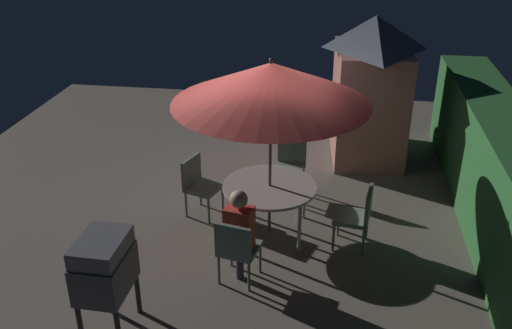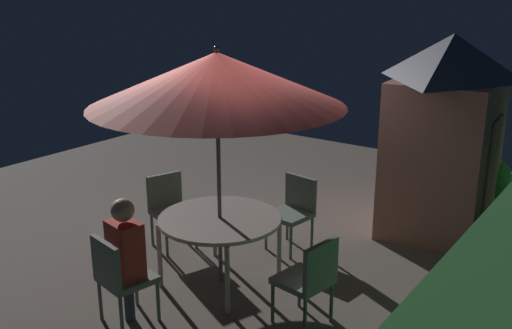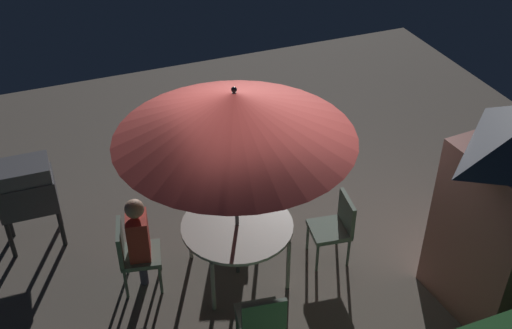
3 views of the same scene
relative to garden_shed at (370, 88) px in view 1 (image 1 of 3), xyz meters
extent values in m
plane|color=#6B6056|center=(2.33, -1.74, -1.31)|extent=(11.00, 11.00, 0.00)
cube|color=#28602D|center=(2.33, 1.76, -0.50)|extent=(7.10, 0.84, 1.62)
cube|color=#B26B60|center=(0.00, 0.00, -0.30)|extent=(1.76, 1.33, 2.02)
pyramid|color=#4C515B|center=(0.00, 0.00, 0.98)|extent=(1.86, 1.41, 0.55)
cube|color=brown|center=(-0.05, 0.61, -0.52)|extent=(0.70, 0.09, 1.57)
cylinder|color=#B2ADA3|center=(2.87, -1.42, -0.56)|extent=(1.32, 1.32, 0.04)
cylinder|color=gray|center=(2.40, -1.88, -0.94)|extent=(0.05, 0.05, 0.72)
cylinder|color=gray|center=(3.33, -1.88, -0.94)|extent=(0.05, 0.05, 0.72)
cylinder|color=gray|center=(2.40, -0.96, -0.94)|extent=(0.05, 0.05, 0.72)
cylinder|color=gray|center=(3.33, -0.96, -0.94)|extent=(0.05, 0.05, 0.72)
cylinder|color=#4C4C51|center=(2.87, -1.42, -0.05)|extent=(0.04, 0.04, 2.50)
cone|color=#B73833|center=(2.87, -1.42, 0.93)|extent=(2.60, 2.60, 0.54)
sphere|color=#4C4C51|center=(2.87, -1.42, 1.23)|extent=(0.06, 0.06, 0.06)
cube|color=#47474C|center=(5.10, -2.91, -0.53)|extent=(0.71, 0.52, 0.45)
cube|color=slate|center=(5.10, -2.91, -0.21)|extent=(0.68, 0.49, 0.20)
cylinder|color=#262628|center=(4.79, -3.12, -1.03)|extent=(0.06, 0.06, 0.55)
cylinder|color=#262628|center=(5.41, -3.12, -1.03)|extent=(0.06, 0.06, 0.55)
cylinder|color=#262628|center=(4.79, -2.70, -1.03)|extent=(0.06, 0.06, 0.55)
cube|color=slate|center=(3.98, -1.65, -0.86)|extent=(0.54, 0.54, 0.06)
cube|color=slate|center=(4.19, -1.70, -0.63)|extent=(0.14, 0.46, 0.45)
cylinder|color=#516155|center=(4.14, -1.89, -1.08)|extent=(0.04, 0.04, 0.45)
cylinder|color=#516155|center=(4.22, -1.50, -1.08)|extent=(0.04, 0.04, 0.45)
cylinder|color=#516155|center=(3.75, -1.81, -1.08)|extent=(0.04, 0.04, 0.45)
cylinder|color=#516155|center=(3.83, -1.42, -1.08)|extent=(0.04, 0.04, 0.45)
cube|color=slate|center=(3.04, -0.28, -0.86)|extent=(0.52, 0.52, 0.06)
cube|color=slate|center=(3.07, -0.07, -0.63)|extent=(0.46, 0.12, 0.45)
cylinder|color=#516155|center=(3.27, -0.11, -1.08)|extent=(0.04, 0.04, 0.45)
cylinder|color=#516155|center=(2.87, -0.05, -1.08)|extent=(0.04, 0.04, 0.45)
cylinder|color=#516155|center=(3.21, -0.50, -1.08)|extent=(0.04, 0.04, 0.45)
cylinder|color=#516155|center=(2.81, -0.44, -1.08)|extent=(0.04, 0.04, 0.45)
cube|color=slate|center=(1.73, -1.26, -0.86)|extent=(0.52, 0.52, 0.06)
cube|color=slate|center=(1.52, -1.23, -0.63)|extent=(0.11, 0.46, 0.45)
cylinder|color=#516155|center=(1.56, -1.03, -1.08)|extent=(0.04, 0.04, 0.45)
cylinder|color=#516155|center=(1.50, -1.43, -1.08)|extent=(0.04, 0.04, 0.45)
cylinder|color=#516155|center=(1.96, -1.09, -1.08)|extent=(0.04, 0.04, 0.45)
cylinder|color=#516155|center=(1.90, -1.49, -1.08)|extent=(0.04, 0.04, 0.45)
cube|color=slate|center=(2.51, -2.45, -0.86)|extent=(0.58, 0.58, 0.06)
cube|color=slate|center=(2.44, -2.65, -0.63)|extent=(0.45, 0.20, 0.45)
cylinder|color=#516155|center=(2.25, -2.58, -1.08)|extent=(0.04, 0.04, 0.45)
cylinder|color=#516155|center=(2.63, -2.71, -1.08)|extent=(0.04, 0.04, 0.45)
cylinder|color=#516155|center=(2.39, -2.20, -1.08)|extent=(0.04, 0.04, 0.45)
cylinder|color=#516155|center=(2.76, -2.33, -1.08)|extent=(0.04, 0.04, 0.45)
cylinder|color=#4C4C51|center=(-0.91, 0.37, -1.18)|extent=(0.39, 0.39, 0.25)
sphere|color=#3D8442|center=(-0.91, 0.37, -0.78)|extent=(0.64, 0.64, 0.64)
cube|color=#CC3D33|center=(3.98, -1.65, -0.55)|extent=(0.30, 0.38, 0.55)
sphere|color=tan|center=(3.98, -1.65, -0.16)|extent=(0.22, 0.22, 0.22)
cylinder|color=#383347|center=(3.98, -1.65, -1.07)|extent=(0.10, 0.10, 0.48)
camera|label=1|loc=(9.67, -0.60, 3.15)|focal=39.41mm
camera|label=2|loc=(7.30, 2.24, 1.82)|focal=40.72mm
camera|label=3|loc=(4.68, 3.84, 4.22)|focal=43.95mm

